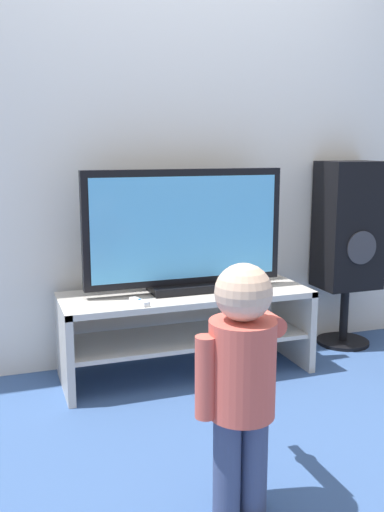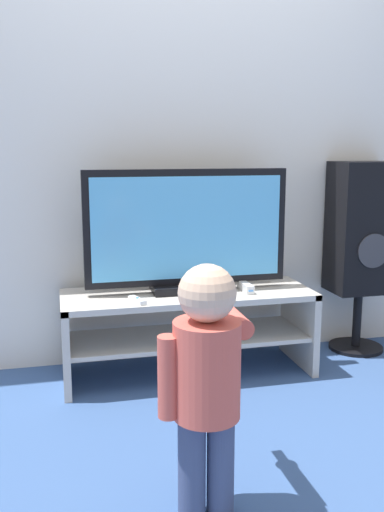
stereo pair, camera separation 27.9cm
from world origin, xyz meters
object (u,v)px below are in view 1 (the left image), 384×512
television (185,232)px  remote_primary (140,302)px  child (241,369)px  game_console (243,286)px  speaker_tower (349,230)px

television → remote_primary: size_ratio=7.75×
remote_primary → child: bearing=-85.8°
game_console → child: size_ratio=0.19×
television → speaker_tower: (1.04, 0.10, -0.05)m
television → child: (-0.21, -1.17, -0.26)m
game_console → remote_primary: bearing=-171.3°
child → speaker_tower: 1.79m
remote_primary → speaker_tower: 1.37m
television → speaker_tower: 1.05m
television → child: size_ratio=1.25×
television → game_console: television is taller
television → remote_primary: bearing=-149.8°
remote_primary → speaker_tower: bearing=11.4°
remote_primary → speaker_tower: (1.33, 0.27, 0.24)m
television → game_console: (0.29, -0.08, -0.29)m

